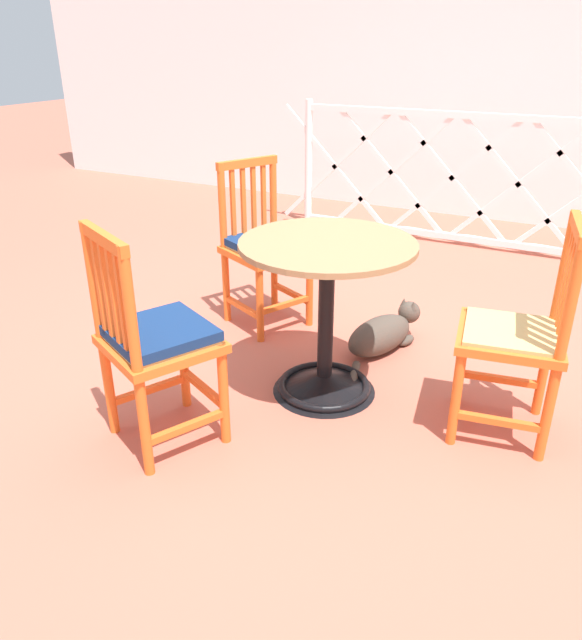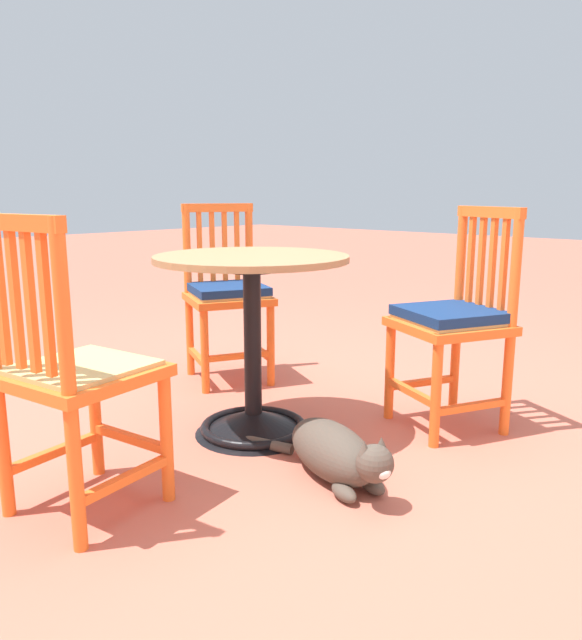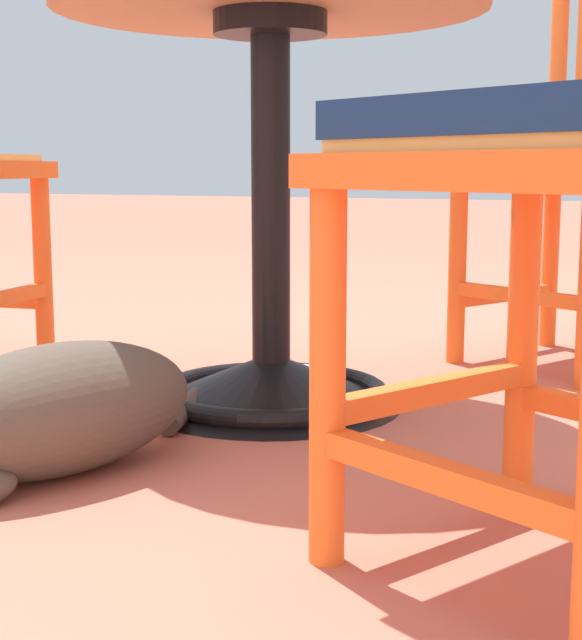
{
  "view_description": "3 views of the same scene",
  "coord_description": "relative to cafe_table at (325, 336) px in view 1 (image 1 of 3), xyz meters",
  "views": [
    {
      "loc": [
        0.92,
        -2.25,
        1.52
      ],
      "look_at": [
        -0.17,
        -0.11,
        0.39
      ],
      "focal_mm": 34.25,
      "sensor_mm": 36.0,
      "label": 1
    },
    {
      "loc": [
        1.59,
        1.73,
        0.97
      ],
      "look_at": [
        -0.17,
        0.13,
        0.47
      ],
      "focal_mm": 34.48,
      "sensor_mm": 36.0,
      "label": 2
    },
    {
      "loc": [
        -0.83,
        1.58,
        0.43
      ],
      "look_at": [
        -0.13,
        0.07,
        0.17
      ],
      "focal_mm": 54.34,
      "sensor_mm": 36.0,
      "label": 3
    }
  ],
  "objects": [
    {
      "name": "tabby_cat",
      "position": [
        0.11,
        0.52,
        -0.19
      ],
      "size": [
        0.33,
        0.74,
        0.23
      ],
      "color": "#4C4238",
      "rests_on": "ground_plane"
    },
    {
      "name": "orange_chair_by_planter",
      "position": [
        0.8,
        0.07,
        0.15
      ],
      "size": [
        0.46,
        0.46,
        0.91
      ],
      "color": "orange",
      "rests_on": "ground_plane"
    },
    {
      "name": "ground_plane",
      "position": [
        0.06,
        -0.01,
        -0.28
      ],
      "size": [
        24.0,
        24.0,
        0.0
      ],
      "primitive_type": "plane",
      "color": "#BC604C"
    },
    {
      "name": "orange_chair_tucked_in",
      "position": [
        -0.62,
        0.55,
        0.16
      ],
      "size": [
        0.53,
        0.53,
        0.91
      ],
      "color": "orange",
      "rests_on": "ground_plane"
    },
    {
      "name": "building_wall_backdrop",
      "position": [
        0.06,
        3.47,
        1.12
      ],
      "size": [
        10.0,
        0.2,
        2.8
      ],
      "primitive_type": "cube",
      "color": "white",
      "rests_on": "ground_plane"
    },
    {
      "name": "lattice_fence_panel",
      "position": [
        0.19,
        2.5,
        0.24
      ],
      "size": [
        3.39,
        0.06,
        1.04
      ],
      "color": "white",
      "rests_on": "ground_plane"
    },
    {
      "name": "orange_chair_near_fence",
      "position": [
        -0.43,
        -0.64,
        0.16
      ],
      "size": [
        0.54,
        0.54,
        0.91
      ],
      "color": "orange",
      "rests_on": "ground_plane"
    },
    {
      "name": "cafe_table",
      "position": [
        0.0,
        0.0,
        0.0
      ],
      "size": [
        0.76,
        0.76,
        0.73
      ],
      "color": "black",
      "rests_on": "ground_plane"
    }
  ]
}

